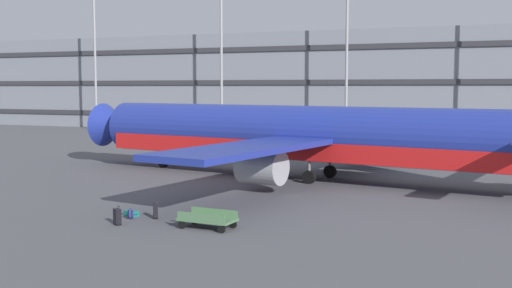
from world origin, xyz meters
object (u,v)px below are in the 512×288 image
(suitcase_teal, at_px, (131,213))
(suitcase_small, at_px, (155,210))
(suitcase_silver, at_px, (117,216))
(baggage_cart, at_px, (207,219))
(airliner, at_px, (308,136))
(backpack_laid_flat, at_px, (131,214))

(suitcase_teal, xyz_separation_m, suitcase_small, (1.49, -0.13, 0.28))
(suitcase_silver, relative_size, baggage_cart, 0.27)
(airliner, bearing_deg, suitcase_silver, -102.92)
(suitcase_small, height_order, baggage_cart, suitcase_small)
(suitcase_teal, distance_m, backpack_laid_flat, 0.80)
(baggage_cart, bearing_deg, suitcase_small, 163.32)
(suitcase_small, distance_m, backpack_laid_flat, 1.22)
(airliner, distance_m, backpack_laid_flat, 16.87)
(suitcase_teal, bearing_deg, backpack_laid_flat, -58.40)
(suitcase_silver, relative_size, suitcase_teal, 1.01)
(airliner, height_order, suitcase_small, airliner)
(suitcase_teal, bearing_deg, airliner, 73.52)
(suitcase_small, bearing_deg, backpack_laid_flat, -153.41)
(suitcase_teal, xyz_separation_m, baggage_cart, (4.84, -1.14, 0.29))
(suitcase_teal, distance_m, baggage_cart, 4.98)
(suitcase_small, bearing_deg, baggage_cart, -16.68)
(airliner, bearing_deg, baggage_cart, -89.06)
(suitcase_silver, distance_m, backpack_laid_flat, 1.39)
(suitcase_silver, distance_m, suitcase_small, 2.13)
(backpack_laid_flat, height_order, baggage_cart, baggage_cart)
(baggage_cart, bearing_deg, backpack_laid_flat, 174.02)
(suitcase_silver, bearing_deg, backpack_laid_flat, 95.93)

